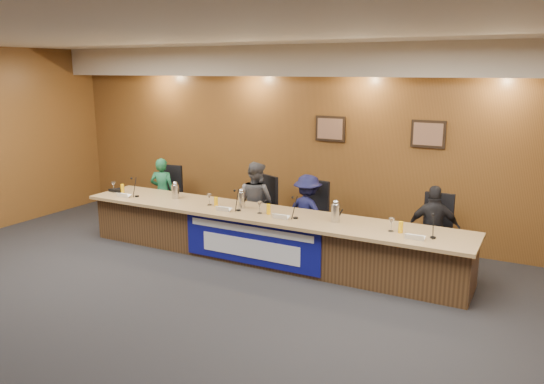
{
  "coord_description": "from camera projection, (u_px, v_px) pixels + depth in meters",
  "views": [
    {
      "loc": [
        3.69,
        -4.27,
        2.81
      ],
      "look_at": [
        0.02,
        2.61,
        1.0
      ],
      "focal_mm": 35.0,
      "sensor_mm": 36.0,
      "label": 1
    }
  ],
  "objects": [
    {
      "name": "floor",
      "position": [
        162.0,
        324.0,
        5.99
      ],
      "size": [
        10.0,
        10.0,
        0.0
      ],
      "primitive_type": "plane",
      "color": "black",
      "rests_on": "ground"
    },
    {
      "name": "ceiling",
      "position": [
        147.0,
        29.0,
        5.27
      ],
      "size": [
        10.0,
        8.0,
        0.04
      ],
      "primitive_type": "cube",
      "color": "silver",
      "rests_on": "wall_back"
    },
    {
      "name": "wall_back",
      "position": [
        309.0,
        142.0,
        9.07
      ],
      "size": [
        10.0,
        0.04,
        3.2
      ],
      "primitive_type": "cube",
      "color": "brown",
      "rests_on": "floor"
    },
    {
      "name": "soffit",
      "position": [
        304.0,
        61.0,
        8.55
      ],
      "size": [
        10.0,
        0.5,
        0.5
      ],
      "primitive_type": "cube",
      "color": "beige",
      "rests_on": "wall_back"
    },
    {
      "name": "dais_body",
      "position": [
        264.0,
        237.0,
        7.98
      ],
      "size": [
        6.0,
        0.8,
        0.7
      ],
      "primitive_type": "cube",
      "color": "#48301B",
      "rests_on": "floor"
    },
    {
      "name": "dais_top",
      "position": [
        262.0,
        214.0,
        7.85
      ],
      "size": [
        6.1,
        0.95,
        0.05
      ],
      "primitive_type": "cube",
      "color": "#9D7C4F",
      "rests_on": "dais_body"
    },
    {
      "name": "banner",
      "position": [
        250.0,
        243.0,
        7.61
      ],
      "size": [
        2.2,
        0.02,
        0.65
      ],
      "primitive_type": "cube",
      "color": "navy",
      "rests_on": "dais_body"
    },
    {
      "name": "banner_text_upper",
      "position": [
        250.0,
        230.0,
        7.56
      ],
      "size": [
        2.0,
        0.01,
        0.1
      ],
      "primitive_type": "cube",
      "color": "silver",
      "rests_on": "banner"
    },
    {
      "name": "banner_text_lower",
      "position": [
        250.0,
        248.0,
        7.62
      ],
      "size": [
        1.6,
        0.01,
        0.28
      ],
      "primitive_type": "cube",
      "color": "silver",
      "rests_on": "banner"
    },
    {
      "name": "wall_photo_left",
      "position": [
        330.0,
        129.0,
        8.8
      ],
      "size": [
        0.52,
        0.04,
        0.42
      ],
      "primitive_type": "cube",
      "color": "black",
      "rests_on": "wall_back"
    },
    {
      "name": "wall_photo_right",
      "position": [
        428.0,
        134.0,
        8.07
      ],
      "size": [
        0.52,
        0.04,
        0.42
      ],
      "primitive_type": "cube",
      "color": "black",
      "rests_on": "wall_back"
    },
    {
      "name": "panelist_a",
      "position": [
        163.0,
        192.0,
        9.67
      ],
      "size": [
        0.53,
        0.42,
        1.25
      ],
      "primitive_type": "imported",
      "rotation": [
        0.0,
        0.0,
        3.45
      ],
      "color": "#1A5C38",
      "rests_on": "floor"
    },
    {
      "name": "panelist_b",
      "position": [
        256.0,
        202.0,
        8.76
      ],
      "size": [
        0.74,
        0.62,
        1.35
      ],
      "primitive_type": "imported",
      "rotation": [
        0.0,
        0.0,
        2.95
      ],
      "color": "#48484E",
      "rests_on": "floor"
    },
    {
      "name": "panelist_c",
      "position": [
        308.0,
        213.0,
        8.35
      ],
      "size": [
        0.87,
        0.61,
        1.22
      ],
      "primitive_type": "imported",
      "rotation": [
        0.0,
        0.0,
        2.92
      ],
      "color": "#11133C",
      "rests_on": "floor"
    },
    {
      "name": "panelist_d",
      "position": [
        434.0,
        229.0,
        7.45
      ],
      "size": [
        0.78,
        0.46,
        1.24
      ],
      "primitive_type": "imported",
      "rotation": [
        0.0,
        0.0,
        3.36
      ],
      "color": "black",
      "rests_on": "floor"
    },
    {
      "name": "office_chair_a",
      "position": [
        166.0,
        199.0,
        9.79
      ],
      "size": [
        0.53,
        0.53,
        0.08
      ],
      "primitive_type": "cube",
      "rotation": [
        0.0,
        0.0,
        0.11
      ],
      "color": "black",
      "rests_on": "floor"
    },
    {
      "name": "office_chair_b",
      "position": [
        259.0,
        212.0,
        8.89
      ],
      "size": [
        0.64,
        0.64,
        0.08
      ],
      "primitive_type": "cube",
      "rotation": [
        0.0,
        0.0,
        -0.43
      ],
      "color": "black",
      "rests_on": "floor"
    },
    {
      "name": "office_chair_c",
      "position": [
        310.0,
        219.0,
        8.46
      ],
      "size": [
        0.54,
        0.54,
        0.08
      ],
      "primitive_type": "cube",
      "rotation": [
        0.0,
        0.0,
        -0.12
      ],
      "color": "black",
      "rests_on": "floor"
    },
    {
      "name": "office_chair_d",
      "position": [
        434.0,
        237.0,
        7.57
      ],
      "size": [
        0.49,
        0.49,
        0.08
      ],
      "primitive_type": "cube",
      "rotation": [
        0.0,
        0.0,
        0.01
      ],
      "color": "black",
      "rests_on": "floor"
    },
    {
      "name": "nameplate_a",
      "position": [
        122.0,
        195.0,
        8.73
      ],
      "size": [
        0.24,
        0.08,
        0.1
      ],
      "primitive_type": "cube",
      "rotation": [
        0.31,
        0.0,
        0.0
      ],
      "color": "white",
      "rests_on": "dais_top"
    },
    {
      "name": "microphone_a",
      "position": [
        137.0,
        196.0,
        8.78
      ],
      "size": [
        0.07,
        0.07,
        0.02
      ],
      "primitive_type": "cylinder",
      "color": "black",
      "rests_on": "dais_top"
    },
    {
      "name": "juice_glass_a",
      "position": [
        122.0,
        188.0,
        9.06
      ],
      "size": [
        0.06,
        0.06,
        0.15
      ],
      "primitive_type": "cylinder",
      "color": "#FBB60A",
      "rests_on": "dais_top"
    },
    {
      "name": "water_glass_a",
      "position": [
        114.0,
        187.0,
        9.08
      ],
      "size": [
        0.08,
        0.08,
        0.18
      ],
      "primitive_type": "cylinder",
      "color": "silver",
      "rests_on": "dais_top"
    },
    {
      "name": "nameplate_b",
      "position": [
        222.0,
        208.0,
        7.88
      ],
      "size": [
        0.24,
        0.08,
        0.1
      ],
      "primitive_type": "cube",
      "rotation": [
        0.31,
        0.0,
        0.0
      ],
      "color": "white",
      "rests_on": "dais_top"
    },
    {
      "name": "microphone_b",
      "position": [
        238.0,
        210.0,
        7.91
      ],
      "size": [
        0.07,
        0.07,
        0.02
      ],
      "primitive_type": "cylinder",
      "color": "black",
      "rests_on": "dais_top"
    },
    {
      "name": "juice_glass_b",
      "position": [
        216.0,
        202.0,
        8.14
      ],
      "size": [
        0.06,
        0.06,
        0.15
      ],
      "primitive_type": "cylinder",
      "color": "#FBB60A",
      "rests_on": "dais_top"
    },
    {
      "name": "water_glass_b",
      "position": [
        209.0,
        199.0,
        8.23
      ],
      "size": [
        0.08,
        0.08,
        0.18
      ],
      "primitive_type": "cylinder",
      "color": "silver",
      "rests_on": "dais_top"
    },
    {
      "name": "nameplate_c",
      "position": [
        280.0,
        216.0,
        7.46
      ],
      "size": [
        0.24,
        0.08,
        0.1
      ],
      "primitive_type": "cube",
      "rotation": [
        0.31,
        0.0,
        0.0
      ],
      "color": "white",
      "rests_on": "dais_top"
    },
    {
      "name": "microphone_c",
      "position": [
        296.0,
        218.0,
        7.5
      ],
      "size": [
        0.07,
        0.07,
        0.02
      ],
      "primitive_type": "cylinder",
      "color": "black",
      "rests_on": "dais_top"
    },
    {
      "name": "juice_glass_c",
      "position": [
        269.0,
        209.0,
        7.71
      ],
      "size": [
        0.06,
        0.06,
        0.15
      ],
      "primitive_type": "cylinder",
      "color": "#FBB60A",
      "rests_on": "dais_top"
    },
    {
      "name": "water_glass_c",
      "position": [
        260.0,
        208.0,
        7.75
      ],
      "size": [
        0.08,
        0.08,
        0.18
      ],
      "primitive_type": "cylinder",
      "color": "silver",
      "rests_on": "dais_top"
    },
    {
      "name": "nameplate_d",
      "position": [
        414.0,
        237.0,
        6.54
      ],
      "size": [
        0.24,
        0.08,
        0.1
      ],
      "primitive_type": "cube",
      "rotation": [
        0.31,
        0.0,
        0.0
      ],
      "color": "white",
      "rests_on": "dais_top"
    },
    {
      "name": "microphone_d",
      "position": [
        433.0,
        237.0,
        6.63
      ],
      "size": [
        0.07,
        0.07,
        0.02
      ],
      "primitive_type": "cylinder",
      "color": "black",
      "rests_on": "dais_top"
    },
    {
      "name": "juice_glass_d",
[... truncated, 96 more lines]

